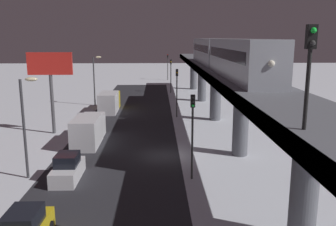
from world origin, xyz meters
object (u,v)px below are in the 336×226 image
object	(u,v)px
sedan_white	(68,169)
traffic_light_near	(193,125)
rail_signal	(310,59)
delivery_van	(109,102)
box_truck	(89,130)
commercial_billboard	(50,72)
traffic_light_far	(171,71)
subway_train	(222,53)
traffic_light_distant	(168,63)
traffic_light_mid	(177,86)

from	to	relation	value
sedan_white	traffic_light_near	bearing A→B (deg)	178.55
rail_signal	delivery_van	bearing A→B (deg)	-71.49
rail_signal	box_truck	size ratio (longest dim) A/B	0.54
delivery_van	commercial_billboard	xyz separation A→B (m)	(4.58, 12.22, 5.48)
traffic_light_near	traffic_light_far	xyz separation A→B (m)	(0.00, -43.08, 0.00)
subway_train	commercial_billboard	world-z (taller)	subway_train
commercial_billboard	box_truck	bearing A→B (deg)	140.14
traffic_light_distant	commercial_billboard	world-z (taller)	commercial_billboard
sedan_white	box_truck	distance (m)	9.63
traffic_light_distant	traffic_light_near	bearing A→B (deg)	90.00
traffic_light_far	traffic_light_distant	xyz separation A→B (m)	(0.00, -21.54, 0.00)
sedan_white	delivery_van	distance (m)	25.66
delivery_van	traffic_light_near	xyz separation A→B (m)	(-9.50, 25.89, 2.85)
traffic_light_far	traffic_light_near	bearing A→B (deg)	90.00
delivery_van	traffic_light_near	size ratio (longest dim) A/B	1.16
subway_train	commercial_billboard	distance (m)	19.19
subway_train	traffic_light_far	bearing A→B (deg)	-79.76
traffic_light_far	commercial_billboard	xyz separation A→B (m)	(14.08, 29.41, 2.63)
traffic_light_distant	commercial_billboard	xyz separation A→B (m)	(14.08, 50.94, 2.63)
rail_signal	delivery_van	size ratio (longest dim) A/B	0.54
box_truck	delivery_van	distance (m)	16.04
box_truck	delivery_van	world-z (taller)	same
rail_signal	traffic_light_far	distance (m)	55.43
subway_train	traffic_light_distant	distance (m)	48.91
traffic_light_mid	traffic_light_far	bearing A→B (deg)	-90.00
rail_signal	delivery_van	world-z (taller)	rail_signal
rail_signal	sedan_white	distance (m)	19.58
sedan_white	traffic_light_near	xyz separation A→B (m)	(-9.30, 0.24, 3.40)
traffic_light_near	sedan_white	bearing A→B (deg)	-1.45
delivery_van	sedan_white	bearing A→B (deg)	90.45
delivery_van	traffic_light_mid	size ratio (longest dim) A/B	1.16
traffic_light_near	subway_train	bearing A→B (deg)	-106.75
subway_train	box_truck	bearing A→B (deg)	23.71
subway_train	traffic_light_distant	size ratio (longest dim) A/B	5.76
delivery_van	traffic_light_mid	world-z (taller)	traffic_light_mid
box_truck	traffic_light_near	bearing A→B (deg)	133.96
box_truck	traffic_light_far	distance (m)	34.68
traffic_light_near	traffic_light_distant	bearing A→B (deg)	-90.00
traffic_light_far	traffic_light_distant	bearing A→B (deg)	-90.00
traffic_light_near	traffic_light_distant	world-z (taller)	same
sedan_white	commercial_billboard	bearing A→B (deg)	-70.43
sedan_white	rail_signal	bearing A→B (deg)	135.58
rail_signal	traffic_light_mid	distance (m)	34.12
box_truck	commercial_billboard	distance (m)	8.10
traffic_light_near	delivery_van	bearing A→B (deg)	-69.85
rail_signal	traffic_light_mid	xyz separation A→B (m)	(3.18, -33.53, -5.43)
delivery_van	commercial_billboard	world-z (taller)	commercial_billboard
subway_train	traffic_light_near	size ratio (longest dim) A/B	5.76
box_truck	subway_train	bearing A→B (deg)	-156.29
traffic_light_near	traffic_light_far	world-z (taller)	same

